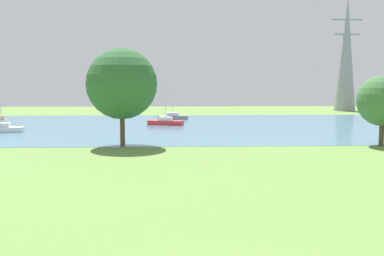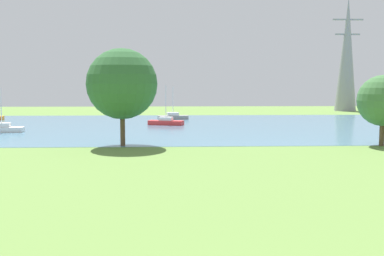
# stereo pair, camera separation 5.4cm
# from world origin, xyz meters

# --- Properties ---
(ground_plane) EXTENTS (160.00, 160.00, 0.00)m
(ground_plane) POSITION_xyz_m (0.00, 22.00, 0.00)
(ground_plane) COLOR olive
(water_surface) EXTENTS (140.00, 40.00, 0.02)m
(water_surface) POSITION_xyz_m (0.00, 50.00, 0.01)
(water_surface) COLOR teal
(water_surface) RESTS_ON ground
(sailboat_white) EXTENTS (4.96, 2.13, 5.18)m
(sailboat_white) POSITION_xyz_m (-21.86, 42.60, 0.44)
(sailboat_white) COLOR white
(sailboat_white) RESTS_ON water_surface
(sailboat_gray) EXTENTS (4.95, 2.10, 5.28)m
(sailboat_gray) POSITION_xyz_m (-2.05, 60.95, 0.44)
(sailboat_gray) COLOR gray
(sailboat_gray) RESTS_ON water_surface
(sailboat_red) EXTENTS (5.03, 2.80, 5.46)m
(sailboat_red) POSITION_xyz_m (-2.98, 51.20, 0.45)
(sailboat_red) COLOR red
(sailboat_red) RESTS_ON water_surface
(tree_west_far) EXTENTS (6.38, 6.38, 8.81)m
(tree_west_far) POSITION_xyz_m (-6.51, 30.86, 5.61)
(tree_west_far) COLOR brown
(tree_west_far) RESTS_ON ground
(tree_mid_shore) EXTENTS (4.63, 4.63, 6.44)m
(tree_mid_shore) POSITION_xyz_m (17.07, 29.99, 4.11)
(tree_mid_shore) COLOR brown
(tree_mid_shore) RESTS_ON ground
(electricity_pylon) EXTENTS (6.40, 4.40, 23.64)m
(electricity_pylon) POSITION_xyz_m (34.17, 82.22, 11.83)
(electricity_pylon) COLOR gray
(electricity_pylon) RESTS_ON ground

